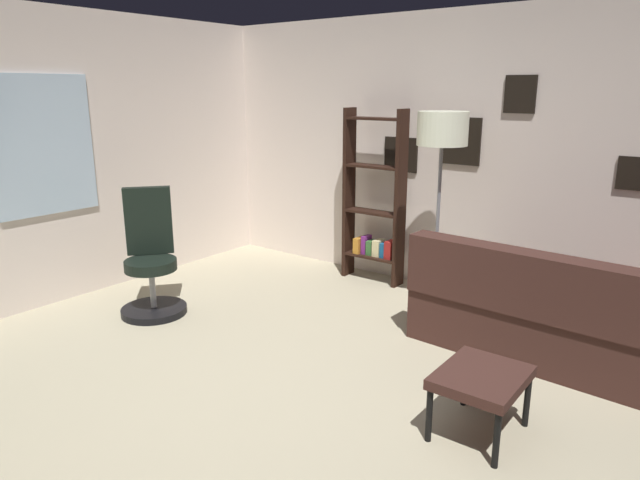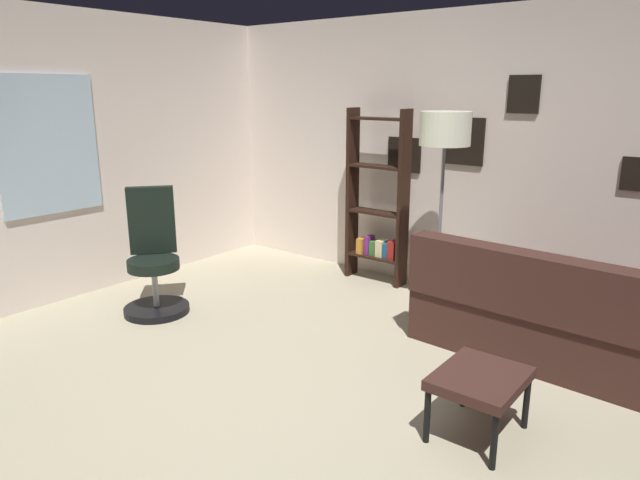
% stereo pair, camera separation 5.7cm
% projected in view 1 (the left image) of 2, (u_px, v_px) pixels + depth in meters
% --- Properties ---
extents(ground_plane, '(5.23, 5.90, 0.10)m').
position_uv_depth(ground_plane, '(298.00, 420.00, 3.50)').
color(ground_plane, tan).
extents(wall_back_with_windows, '(5.23, 0.12, 2.60)m').
position_uv_depth(wall_back_with_windows, '(25.00, 161.00, 4.89)').
color(wall_back_with_windows, silver).
rests_on(wall_back_with_windows, ground_plane).
extents(wall_right_with_frames, '(0.12, 5.90, 2.60)m').
position_uv_depth(wall_right_with_frames, '(483.00, 157.00, 5.19)').
color(wall_right_with_frames, silver).
rests_on(wall_right_with_frames, ground_plane).
extents(couch, '(1.69, 2.09, 0.84)m').
position_uv_depth(couch, '(583.00, 319.00, 4.16)').
color(couch, '#3A211C').
rests_on(couch, ground_plane).
extents(footstool, '(0.54, 0.44, 0.38)m').
position_uv_depth(footstool, '(481.00, 381.00, 3.19)').
color(footstool, '#3A211C').
rests_on(footstool, ground_plane).
extents(office_chair, '(0.58, 0.59, 1.09)m').
position_uv_depth(office_chair, '(151.00, 266.00, 4.96)').
color(office_chair, black).
rests_on(office_chair, ground_plane).
extents(bookshelf, '(0.18, 0.64, 1.73)m').
position_uv_depth(bookshelf, '(374.00, 206.00, 5.70)').
color(bookshelf, black).
rests_on(bookshelf, ground_plane).
extents(floor_lamp, '(0.42, 0.42, 1.73)m').
position_uv_depth(floor_lamp, '(442.00, 139.00, 4.76)').
color(floor_lamp, slate).
rests_on(floor_lamp, ground_plane).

